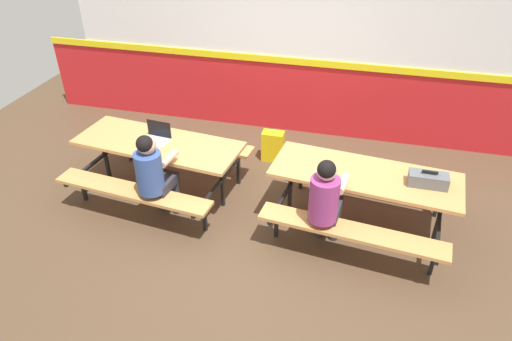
{
  "coord_description": "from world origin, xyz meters",
  "views": [
    {
      "loc": [
        1.11,
        -4.23,
        3.52
      ],
      "look_at": [
        0.0,
        0.16,
        0.55
      ],
      "focal_mm": 32.46,
      "sensor_mm": 36.0,
      "label": 1
    }
  ],
  "objects_px": {
    "student_further": "(325,198)",
    "picnic_table_left": "(159,153)",
    "picnic_table_right": "(364,186)",
    "backpack_dark": "(273,146)",
    "laptop_silver": "(157,137)",
    "student_nearer": "(154,172)",
    "toolbox_grey": "(428,180)"
  },
  "relations": [
    {
      "from": "toolbox_grey",
      "to": "laptop_silver",
      "type": "bearing_deg",
      "value": 176.46
    },
    {
      "from": "picnic_table_right",
      "to": "student_further",
      "type": "relative_size",
      "value": 1.74
    },
    {
      "from": "picnic_table_left",
      "to": "backpack_dark",
      "type": "bearing_deg",
      "value": 43.23
    },
    {
      "from": "picnic_table_right",
      "to": "backpack_dark",
      "type": "distance_m",
      "value": 1.8
    },
    {
      "from": "picnic_table_right",
      "to": "laptop_silver",
      "type": "xyz_separation_m",
      "value": [
        -2.51,
        0.12,
        0.21
      ]
    },
    {
      "from": "picnic_table_left",
      "to": "backpack_dark",
      "type": "relative_size",
      "value": 4.79
    },
    {
      "from": "laptop_silver",
      "to": "toolbox_grey",
      "type": "distance_m",
      "value": 3.15
    },
    {
      "from": "student_nearer",
      "to": "toolbox_grey",
      "type": "height_order",
      "value": "student_nearer"
    },
    {
      "from": "student_further",
      "to": "laptop_silver",
      "type": "xyz_separation_m",
      "value": [
        -2.14,
        0.64,
        0.08
      ]
    },
    {
      "from": "picnic_table_left",
      "to": "picnic_table_right",
      "type": "bearing_deg",
      "value": -1.92
    },
    {
      "from": "picnic_table_right",
      "to": "toolbox_grey",
      "type": "xyz_separation_m",
      "value": [
        0.64,
        -0.07,
        0.23
      ]
    },
    {
      "from": "picnic_table_left",
      "to": "student_nearer",
      "type": "xyz_separation_m",
      "value": [
        0.21,
        -0.58,
        0.13
      ]
    },
    {
      "from": "toolbox_grey",
      "to": "backpack_dark",
      "type": "distance_m",
      "value": 2.38
    },
    {
      "from": "student_nearer",
      "to": "backpack_dark",
      "type": "xyz_separation_m",
      "value": [
        0.98,
        1.71,
        -0.49
      ]
    },
    {
      "from": "laptop_silver",
      "to": "picnic_table_right",
      "type": "bearing_deg",
      "value": -2.82
    },
    {
      "from": "student_further",
      "to": "picnic_table_left",
      "type": "bearing_deg",
      "value": 164.08
    },
    {
      "from": "picnic_table_right",
      "to": "backpack_dark",
      "type": "xyz_separation_m",
      "value": [
        -1.29,
        1.21,
        -0.36
      ]
    },
    {
      "from": "student_nearer",
      "to": "laptop_silver",
      "type": "relative_size",
      "value": 3.53
    },
    {
      "from": "student_further",
      "to": "laptop_silver",
      "type": "height_order",
      "value": "student_further"
    },
    {
      "from": "picnic_table_left",
      "to": "picnic_table_right",
      "type": "xyz_separation_m",
      "value": [
        2.48,
        -0.08,
        0.0
      ]
    },
    {
      "from": "student_further",
      "to": "toolbox_grey",
      "type": "height_order",
      "value": "student_further"
    },
    {
      "from": "picnic_table_left",
      "to": "laptop_silver",
      "type": "xyz_separation_m",
      "value": [
        -0.02,
        0.04,
        0.21
      ]
    },
    {
      "from": "laptop_silver",
      "to": "toolbox_grey",
      "type": "height_order",
      "value": "laptop_silver"
    },
    {
      "from": "picnic_table_left",
      "to": "student_nearer",
      "type": "relative_size",
      "value": 1.74
    },
    {
      "from": "picnic_table_left",
      "to": "picnic_table_right",
      "type": "relative_size",
      "value": 1.0
    },
    {
      "from": "student_further",
      "to": "student_nearer",
      "type": "bearing_deg",
      "value": 179.44
    },
    {
      "from": "picnic_table_left",
      "to": "student_nearer",
      "type": "distance_m",
      "value": 0.63
    },
    {
      "from": "picnic_table_right",
      "to": "laptop_silver",
      "type": "relative_size",
      "value": 6.15
    },
    {
      "from": "picnic_table_right",
      "to": "student_nearer",
      "type": "relative_size",
      "value": 1.74
    },
    {
      "from": "student_further",
      "to": "laptop_silver",
      "type": "distance_m",
      "value": 2.23
    },
    {
      "from": "toolbox_grey",
      "to": "backpack_dark",
      "type": "relative_size",
      "value": 0.91
    },
    {
      "from": "picnic_table_right",
      "to": "laptop_silver",
      "type": "bearing_deg",
      "value": 177.18
    }
  ]
}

